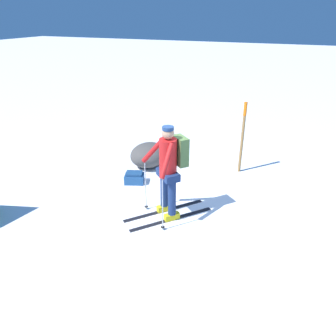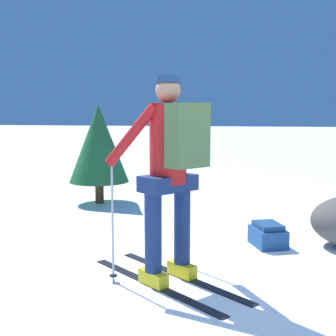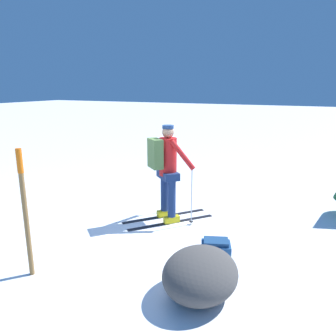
# 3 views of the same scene
# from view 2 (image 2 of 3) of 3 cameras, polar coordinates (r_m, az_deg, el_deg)

# --- Properties ---
(ground_plane) EXTENTS (80.00, 80.00, 0.00)m
(ground_plane) POSITION_cam_2_polar(r_m,az_deg,el_deg) (4.05, 8.23, -15.27)
(ground_plane) COLOR white
(skier) EXTENTS (1.59, 1.46, 1.83)m
(skier) POSITION_cam_2_polar(r_m,az_deg,el_deg) (4.07, 0.31, 0.40)
(skier) COLOR black
(skier) RESTS_ON ground_plane
(dropped_backpack) EXTENTS (0.45, 0.52, 0.27)m
(dropped_backpack) POSITION_cam_2_polar(r_m,az_deg,el_deg) (5.47, 12.08, -8.02)
(dropped_backpack) COLOR navy
(dropped_backpack) RESTS_ON ground_plane
(pine_tree) EXTENTS (0.98, 0.98, 1.63)m
(pine_tree) POSITION_cam_2_polar(r_m,az_deg,el_deg) (7.74, -8.46, 2.97)
(pine_tree) COLOR #4C331E
(pine_tree) RESTS_ON ground_plane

